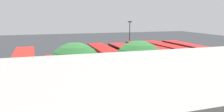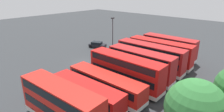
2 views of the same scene
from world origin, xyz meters
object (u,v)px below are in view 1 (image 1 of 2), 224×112
(bus_double_decker_third, at_px, (147,58))
(bus_double_decker_fourth, at_px, (126,60))
(bus_double_decker_near_end, at_px, (184,56))
(bus_double_decker_far_end, at_px, (25,68))
(bus_double_decker_fifth, at_px, (104,62))
(car_hatchback_silver, at_px, (127,52))
(waste_bin_yellow, at_px, (149,59))
(bus_single_deck_seventh, at_px, (56,70))
(bus_double_decker_second, at_px, (165,57))
(lamp_post_tall, at_px, (130,38))
(bus_single_deck_sixth, at_px, (79,68))

(bus_double_decker_third, bearing_deg, bus_double_decker_fourth, 10.38)
(bus_double_decker_near_end, distance_m, bus_double_decker_third, 7.06)
(bus_double_decker_third, distance_m, bus_double_decker_far_end, 18.33)
(bus_double_decker_fourth, bearing_deg, bus_double_decker_far_end, 0.88)
(bus_double_decker_near_end, xyz_separation_m, bus_double_decker_far_end, (25.36, 0.94, -0.00))
(bus_double_decker_fifth, height_order, car_hatchback_silver, bus_double_decker_fifth)
(bus_double_decker_fifth, relative_size, waste_bin_yellow, 12.30)
(bus_single_deck_seventh, bearing_deg, bus_double_decker_fourth, 176.58)
(bus_double_decker_third, height_order, bus_double_decker_fifth, same)
(bus_double_decker_fifth, xyz_separation_m, waste_bin_yellow, (-11.94, -8.61, -1.97))
(bus_double_decker_second, xyz_separation_m, lamp_post_tall, (2.73, -9.27, 2.30))
(bus_double_decker_third, bearing_deg, bus_double_decker_far_end, 2.93)
(car_hatchback_silver, distance_m, waste_bin_yellow, 8.31)
(bus_double_decker_far_end, bearing_deg, bus_double_decker_fifth, -177.84)
(bus_single_deck_seventh, xyz_separation_m, waste_bin_yellow, (-18.87, -8.17, -1.15))
(car_hatchback_silver, height_order, waste_bin_yellow, car_hatchback_silver)
(bus_single_deck_seventh, relative_size, car_hatchback_silver, 2.43)
(lamp_post_tall, relative_size, waste_bin_yellow, 8.57)
(bus_double_decker_fifth, relative_size, bus_single_deck_sixth, 0.99)
(bus_double_decker_fourth, bearing_deg, bus_double_decker_fifth, -3.07)
(bus_double_decker_fourth, distance_m, bus_double_decker_fifth, 3.53)
(bus_double_decker_third, distance_m, bus_single_deck_sixth, 11.12)
(bus_double_decker_near_end, height_order, bus_double_decker_fifth, same)
(bus_single_deck_sixth, bearing_deg, bus_double_decker_fifth, 173.91)
(lamp_post_tall, bearing_deg, car_hatchback_silver, -107.92)
(lamp_post_tall, bearing_deg, bus_double_decker_third, 86.52)
(bus_double_decker_fifth, bearing_deg, bus_single_deck_seventh, -3.61)
(car_hatchback_silver, bearing_deg, bus_double_decker_fourth, 68.25)
(bus_double_decker_third, distance_m, car_hatchback_silver, 16.56)
(bus_double_decker_fifth, bearing_deg, car_hatchback_silver, -121.54)
(bus_double_decker_near_end, height_order, bus_single_deck_sixth, bus_double_decker_near_end)
(lamp_post_tall, height_order, waste_bin_yellow, lamp_post_tall)
(bus_single_deck_seventh, bearing_deg, bus_double_decker_fifth, 176.39)
(bus_double_decker_third, xyz_separation_m, lamp_post_tall, (-0.56, -9.17, 2.30))
(bus_single_deck_sixth, xyz_separation_m, bus_single_deck_seventh, (3.28, -0.05, -0.00))
(bus_single_deck_seventh, distance_m, lamp_post_tall, 17.85)
(lamp_post_tall, bearing_deg, waste_bin_yellow, 164.55)
(bus_double_decker_near_end, distance_m, bus_single_deck_sixth, 18.17)
(bus_single_deck_seventh, distance_m, waste_bin_yellow, 20.60)
(waste_bin_yellow, bearing_deg, lamp_post_tall, -15.45)
(bus_double_decker_near_end, relative_size, car_hatchback_silver, 2.43)
(bus_double_decker_far_end, bearing_deg, bus_double_decker_third, -177.07)
(bus_double_decker_near_end, distance_m, bus_double_decker_second, 3.77)
(bus_double_decker_second, height_order, bus_double_decker_fifth, same)
(bus_double_decker_near_end, relative_size, bus_double_decker_far_end, 1.01)
(bus_double_decker_near_end, bearing_deg, bus_single_deck_sixth, 0.43)
(car_hatchback_silver, bearing_deg, bus_single_deck_seventh, 43.46)
(bus_double_decker_far_end, relative_size, car_hatchback_silver, 2.40)
(bus_double_decker_near_end, distance_m, bus_double_decker_fifth, 14.51)
(bus_double_decker_third, height_order, car_hatchback_silver, bus_double_decker_third)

